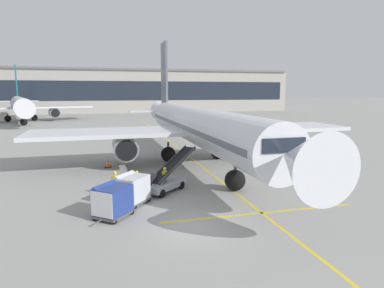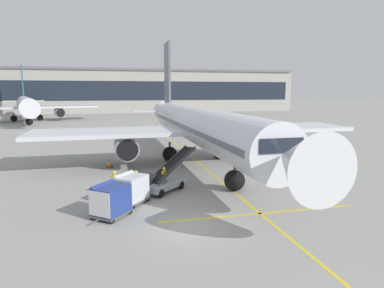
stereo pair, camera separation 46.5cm
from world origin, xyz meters
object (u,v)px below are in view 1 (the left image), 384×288
(belt_loader, at_px, (165,179))
(baggage_cart_second, at_px, (112,200))
(ground_crew_marshaller, at_px, (165,177))
(ground_crew_by_loader, at_px, (137,181))
(ground_crew_by_carts, at_px, (115,182))
(baggage_cart_lead, at_px, (132,188))
(safety_cone_wingtip, at_px, (131,174))
(parked_airplane, at_px, (196,126))
(distant_airplane, at_px, (21,106))
(safety_cone_engine_keepout, at_px, (108,164))

(belt_loader, bearing_deg, baggage_cart_second, -131.09)
(ground_crew_marshaller, bearing_deg, ground_crew_by_loader, -163.55)
(baggage_cart_second, distance_m, ground_crew_by_carts, 3.79)
(baggage_cart_lead, bearing_deg, safety_cone_wingtip, 86.54)
(safety_cone_wingtip, bearing_deg, ground_crew_marshaller, -64.44)
(ground_crew_marshaller, relative_size, safety_cone_wingtip, 2.44)
(ground_crew_marshaller, distance_m, safety_cone_wingtip, 4.87)
(parked_airplane, relative_size, baggage_cart_second, 15.55)
(belt_loader, distance_m, ground_crew_by_loader, 2.21)
(safety_cone_wingtip, bearing_deg, baggage_cart_second, -100.76)
(baggage_cart_lead, relative_size, ground_crew_by_carts, 1.50)
(parked_airplane, xyz_separation_m, ground_crew_by_loader, (-6.73, -9.76, -2.64))
(parked_airplane, distance_m, belt_loader, 10.52)
(baggage_cart_second, height_order, ground_crew_by_loader, baggage_cart_second)
(belt_loader, xyz_separation_m, baggage_cart_lead, (-2.54, -2.29, 0.16))
(baggage_cart_lead, height_order, ground_crew_marshaller, baggage_cart_lead)
(parked_airplane, height_order, baggage_cart_second, parked_airplane)
(baggage_cart_second, xyz_separation_m, ground_crew_by_carts, (0.27, 3.78, -0.00))
(belt_loader, height_order, distant_airplane, distant_airplane)
(ground_crew_by_loader, bearing_deg, safety_cone_wingtip, 90.88)
(distant_airplane, bearing_deg, safety_cone_engine_keepout, -70.39)
(parked_airplane, distance_m, ground_crew_by_carts, 12.83)
(baggage_cart_second, height_order, ground_crew_marshaller, baggage_cart_second)
(ground_crew_by_loader, xyz_separation_m, distant_airplane, (-21.21, 63.74, 2.74))
(parked_airplane, xyz_separation_m, ground_crew_by_carts, (-8.15, -9.56, -2.64))
(parked_airplane, relative_size, ground_crew_by_carts, 23.36)
(belt_loader, bearing_deg, ground_crew_by_loader, -160.16)
(distant_airplane, bearing_deg, ground_crew_by_loader, -71.59)
(baggage_cart_second, xyz_separation_m, distant_airplane, (-19.52, 67.32, 2.74))
(parked_airplane, height_order, ground_crew_by_loader, parked_airplane)
(parked_airplane, xyz_separation_m, ground_crew_marshaller, (-4.72, -9.17, -2.64))
(safety_cone_engine_keepout, bearing_deg, ground_crew_by_carts, -87.33)
(parked_airplane, distance_m, safety_cone_engine_keepout, 9.19)
(baggage_cart_lead, height_order, ground_crew_by_carts, baggage_cart_lead)
(ground_crew_marshaller, bearing_deg, safety_cone_engine_keepout, 113.64)
(parked_airplane, bearing_deg, baggage_cart_lead, -122.49)
(belt_loader, xyz_separation_m, ground_crew_marshaller, (-0.07, -0.16, 0.16))
(ground_crew_by_loader, bearing_deg, belt_loader, 19.84)
(belt_loader, xyz_separation_m, safety_cone_engine_keepout, (-3.93, 8.66, -0.49))
(ground_crew_by_carts, height_order, safety_cone_wingtip, ground_crew_by_carts)
(baggage_cart_lead, xyz_separation_m, ground_crew_by_carts, (-0.96, 1.74, -0.00))
(belt_loader, relative_size, distant_airplane, 0.12)
(ground_crew_marshaller, bearing_deg, parked_airplane, 62.75)
(baggage_cart_lead, relative_size, safety_cone_engine_keepout, 3.69)
(safety_cone_engine_keepout, bearing_deg, baggage_cart_lead, -82.79)
(parked_airplane, height_order, safety_cone_wingtip, parked_airplane)
(parked_airplane, bearing_deg, ground_crew_marshaller, -117.25)
(ground_crew_by_loader, height_order, ground_crew_marshaller, same)
(parked_airplane, xyz_separation_m, safety_cone_engine_keepout, (-8.58, -0.35, -3.29))
(belt_loader, distance_m, baggage_cart_second, 5.74)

